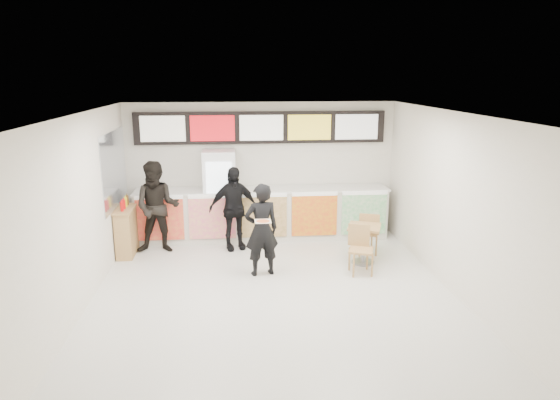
{
  "coord_description": "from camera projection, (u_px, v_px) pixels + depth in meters",
  "views": [
    {
      "loc": [
        -0.63,
        -7.57,
        3.57
      ],
      "look_at": [
        0.2,
        1.2,
        1.36
      ],
      "focal_mm": 32.0,
      "sensor_mm": 36.0,
      "label": 1
    }
  ],
  "objects": [
    {
      "name": "wall_right",
      "position": [
        457.0,
        205.0,
        8.15
      ],
      "size": [
        0.0,
        7.0,
        7.0
      ],
      "primitive_type": "plane",
      "rotation": [
        1.57,
        0.0,
        -1.57
      ],
      "color": "silver",
      "rests_on": "floor"
    },
    {
      "name": "menu_board",
      "position": [
        261.0,
        128.0,
        10.94
      ],
      "size": [
        5.5,
        0.14,
        0.7
      ],
      "color": "black",
      "rests_on": "wall_back"
    },
    {
      "name": "customer_mid",
      "position": [
        233.0,
        208.0,
        10.35
      ],
      "size": [
        1.11,
        0.7,
        1.76
      ],
      "primitive_type": "imported",
      "rotation": [
        0.0,
        0.0,
        0.28
      ],
      "color": "black",
      "rests_on": "floor"
    },
    {
      "name": "drinks_fridge",
      "position": [
        220.0,
        196.0,
        10.91
      ],
      "size": [
        0.7,
        0.67,
        2.0
      ],
      "color": "white",
      "rests_on": "floor"
    },
    {
      "name": "wall_left",
      "position": [
        79.0,
        215.0,
        7.6
      ],
      "size": [
        0.0,
        7.0,
        7.0
      ],
      "primitive_type": "plane",
      "rotation": [
        1.57,
        0.0,
        1.57
      ],
      "color": "silver",
      "rests_on": "floor"
    },
    {
      "name": "floor",
      "position": [
        275.0,
        297.0,
        8.24
      ],
      "size": [
        7.0,
        7.0,
        0.0
      ],
      "primitive_type": "plane",
      "color": "beige",
      "rests_on": "ground"
    },
    {
      "name": "cafe_table",
      "position": [
        364.0,
        237.0,
        9.63
      ],
      "size": [
        0.92,
        1.58,
        0.9
      ],
      "rotation": [
        0.0,
        0.0,
        -0.35
      ],
      "color": "tan",
      "rests_on": "floor"
    },
    {
      "name": "customer_left",
      "position": [
        157.0,
        207.0,
        10.16
      ],
      "size": [
        0.95,
        0.75,
        1.9
      ],
      "primitive_type": "imported",
      "rotation": [
        0.0,
        0.0,
        -0.04
      ],
      "color": "black",
      "rests_on": "floor"
    },
    {
      "name": "condiment_ledge",
      "position": [
        127.0,
        231.0,
        10.11
      ],
      "size": [
        0.35,
        0.87,
        1.16
      ],
      "color": "tan",
      "rests_on": "floor"
    },
    {
      "name": "customer_main",
      "position": [
        262.0,
        230.0,
        9.0
      ],
      "size": [
        0.7,
        0.54,
        1.71
      ],
      "primitive_type": "imported",
      "rotation": [
        0.0,
        0.0,
        3.36
      ],
      "color": "black",
      "rests_on": "floor"
    },
    {
      "name": "ceiling",
      "position": [
        274.0,
        114.0,
        7.51
      ],
      "size": [
        7.0,
        7.0,
        0.0
      ],
      "primitive_type": "plane",
      "rotation": [
        3.14,
        0.0,
        0.0
      ],
      "color": "white",
      "rests_on": "wall_back"
    },
    {
      "name": "service_counter",
      "position": [
        263.0,
        214.0,
        11.09
      ],
      "size": [
        5.56,
        0.77,
        1.14
      ],
      "color": "silver",
      "rests_on": "floor"
    },
    {
      "name": "mirror_panel",
      "position": [
        114.0,
        169.0,
        9.9
      ],
      "size": [
        0.01,
        2.0,
        1.5
      ],
      "primitive_type": "cube",
      "color": "#B2B7BF",
      "rests_on": "wall_left"
    },
    {
      "name": "pizza_slice",
      "position": [
        263.0,
        221.0,
        8.49
      ],
      "size": [
        0.36,
        0.36,
        0.02
      ],
      "color": "beige",
      "rests_on": "customer_main"
    },
    {
      "name": "wall_back",
      "position": [
        261.0,
        169.0,
        11.25
      ],
      "size": [
        6.0,
        0.0,
        6.0
      ],
      "primitive_type": "plane",
      "rotation": [
        1.57,
        0.0,
        0.0
      ],
      "color": "silver",
      "rests_on": "floor"
    }
  ]
}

